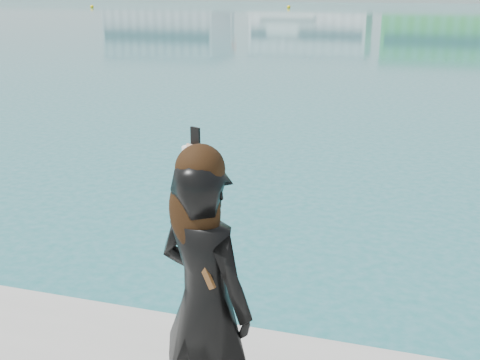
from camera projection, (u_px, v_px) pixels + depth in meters
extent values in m
sphere|color=yellow|center=(92.00, 8.00, 85.36)|extent=(0.50, 0.50, 0.50)
sphere|color=yellow|center=(289.00, 8.00, 84.28)|extent=(0.50, 0.50, 0.50)
imported|color=black|center=(205.00, 304.00, 3.54)|extent=(0.77, 0.65, 1.80)
sphere|color=black|center=(200.00, 169.00, 3.26)|extent=(0.28, 0.28, 0.28)
ellipsoid|color=black|center=(195.00, 211.00, 3.30)|extent=(0.30, 0.16, 0.48)
cylinder|color=tan|center=(187.00, 177.00, 3.52)|extent=(0.16, 0.23, 0.39)
cylinder|color=white|center=(191.00, 150.00, 3.50)|extent=(0.11, 0.11, 0.04)
cube|color=black|center=(195.00, 138.00, 3.51)|extent=(0.07, 0.04, 0.13)
cube|color=#4C2D14|center=(198.00, 255.00, 3.35)|extent=(0.24, 0.11, 0.37)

